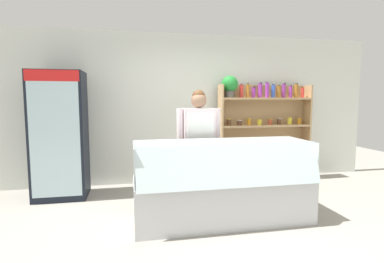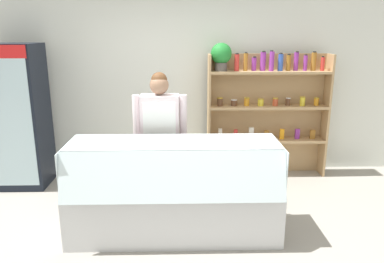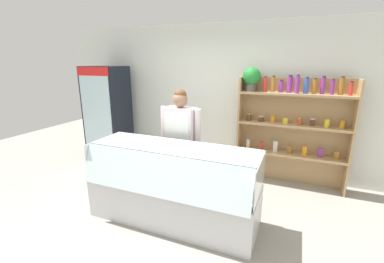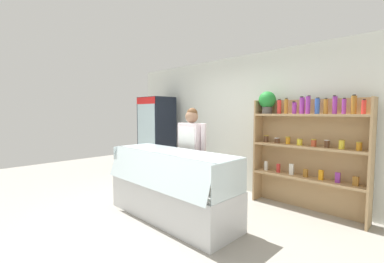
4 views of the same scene
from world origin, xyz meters
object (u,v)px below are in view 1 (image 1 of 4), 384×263
object	(u,v)px
drinks_fridge	(60,135)
shelving_unit	(259,122)
deli_display_case	(222,196)
shop_clerk	(199,138)

from	to	relation	value
drinks_fridge	shelving_unit	distance (m)	3.42
deli_display_case	drinks_fridge	bearing A→B (deg)	147.33
shop_clerk	drinks_fridge	bearing A→B (deg)	158.40
drinks_fridge	shelving_unit	size ratio (longest dim) A/B	1.00
deli_display_case	shop_clerk	distance (m)	0.91
drinks_fridge	deli_display_case	bearing A→B (deg)	-32.67
shelving_unit	shop_clerk	xyz separation A→B (m)	(-1.40, -1.10, -0.13)
deli_display_case	shop_clerk	world-z (taller)	shop_clerk
drinks_fridge	shop_clerk	xyz separation A→B (m)	(2.01, -0.79, 0.01)
shelving_unit	deli_display_case	world-z (taller)	shelving_unit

